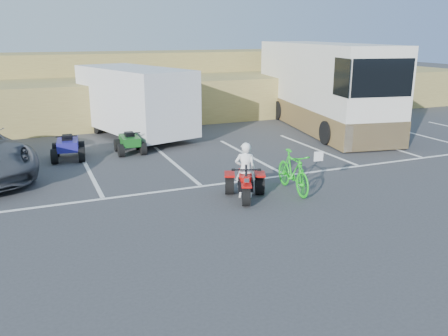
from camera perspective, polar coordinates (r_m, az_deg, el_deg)
name	(u,v)px	position (r m, az deg, el deg)	size (l,w,h in m)	color
ground	(237,216)	(11.14, 1.56, -5.77)	(100.00, 100.00, 0.00)	#37373A
parking_stripes	(209,168)	(15.01, -1.80, 0.02)	(28.00, 5.16, 0.01)	white
grass_embankment	(114,87)	(25.41, -13.10, 9.44)	(40.00, 8.50, 3.10)	olive
red_trike_atv	(245,199)	(12.25, 2.56, -3.74)	(1.06, 1.42, 0.92)	#B00C0A
rider	(245,170)	(12.16, 2.57, -0.26)	(0.53, 0.35, 1.46)	white
green_dirt_bike	(293,172)	(12.77, 8.30, -0.45)	(0.52, 1.84, 1.11)	#14BF19
cargo_trailer	(134,100)	(19.77, -10.74, 8.07)	(3.95, 6.40, 2.79)	silver
rv_motorhome	(321,92)	(22.03, 11.55, 9.01)	(4.31, 10.42, 3.64)	silver
quad_atv_blue	(69,159)	(16.88, -18.12, 1.01)	(1.06, 1.42, 0.93)	navy
quad_atv_green	(130,153)	(17.20, -11.19, 1.78)	(0.96, 1.28, 0.84)	#125217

